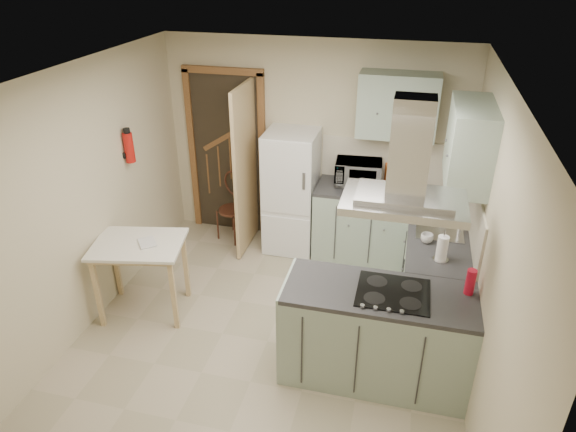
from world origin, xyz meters
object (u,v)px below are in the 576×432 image
(fridge, at_px, (291,192))
(microwave, at_px, (358,173))
(peninsula, at_px, (376,334))
(bentwood_chair, at_px, (233,210))
(drop_leaf_table, at_px, (143,277))
(extractor_hood, at_px, (404,202))

(fridge, height_order, microwave, fridge)
(peninsula, bearing_deg, microwave, 102.21)
(bentwood_chair, bearing_deg, drop_leaf_table, -80.89)
(extractor_hood, distance_m, bentwood_chair, 3.17)
(peninsula, relative_size, extractor_hood, 1.72)
(peninsula, xyz_separation_m, drop_leaf_table, (-2.37, 0.35, -0.04))
(fridge, xyz_separation_m, extractor_hood, (1.32, -1.98, 0.97))
(fridge, relative_size, bentwood_chair, 1.86)
(fridge, height_order, extractor_hood, extractor_hood)
(peninsula, distance_m, bentwood_chair, 2.82)
(drop_leaf_table, height_order, microwave, microwave)
(fridge, bearing_deg, drop_leaf_table, -125.14)
(drop_leaf_table, bearing_deg, fridge, 43.33)
(peninsula, height_order, bentwood_chair, peninsula)
(extractor_hood, xyz_separation_m, bentwood_chair, (-2.09, 1.99, -1.32))
(peninsula, relative_size, drop_leaf_table, 1.79)
(peninsula, distance_m, extractor_hood, 1.27)
(fridge, relative_size, peninsula, 0.97)
(peninsula, distance_m, microwave, 2.19)
(bentwood_chair, distance_m, microwave, 1.68)
(bentwood_chair, relative_size, microwave, 1.53)
(extractor_hood, bearing_deg, drop_leaf_table, 171.94)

